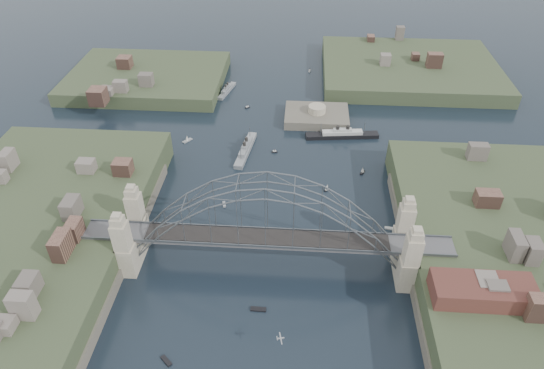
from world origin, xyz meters
The scene contains 23 objects.
ground centered at (0.00, 0.00, 0.00)m, with size 500.00×500.00×0.00m, color black.
bridge centered at (0.00, 0.00, 12.32)m, with size 84.00×13.80×24.60m.
shore_west centered at (-57.32, 0.00, 1.97)m, with size 50.50×90.00×12.00m.
shore_east centered at (57.32, 0.00, 1.97)m, with size 50.50×90.00×12.00m.
headland_nw centered at (-55.00, 95.00, 0.50)m, with size 60.00×45.00×9.00m, color #364328.
headland_ne centered at (50.00, 110.00, 0.75)m, with size 70.00×55.00×9.50m, color #364328.
fort_island centered at (12.00, 70.00, -0.34)m, with size 22.00×16.00×9.40m.
wharf_shed centered at (44.00, -14.00, 10.00)m, with size 20.00×8.00×4.00m, color #592D26.
naval_cruiser_near centered at (-10.43, 47.84, 0.93)m, with size 5.18×20.23×6.01m.
naval_cruiser_far centered at (-22.40, 89.26, 0.76)m, with size 5.33×14.56×4.89m.
ocean_liner centered at (20.41, 58.91, 0.91)m, with size 24.22×5.99×5.89m.
aeroplane centered at (4.49, -25.24, 6.57)m, with size 1.51×2.71×0.40m.
small_boat_a centered at (-13.34, 21.08, 0.15)m, with size 1.34×2.50×0.45m.
small_boat_b centered at (14.83, 29.56, 0.97)m, with size 1.82×1.70×2.38m.
small_boat_c centered at (-0.75, -13.68, 0.15)m, with size 3.38×1.17×0.45m.
small_boat_d centered at (25.58, 38.84, 0.89)m, with size 1.71×2.36×2.38m.
small_boat_e centered at (-30.26, 52.90, 0.67)m, with size 3.09×3.54×2.38m.
small_boat_f centered at (-1.31, 48.16, 0.29)m, with size 1.87×0.90×1.43m.
small_boat_h centered at (-13.16, 77.07, 0.29)m, with size 1.73×1.66×1.43m.
small_boat_i centered at (30.69, 14.39, 0.15)m, with size 2.70×1.19×0.45m.
small_boat_j centered at (-17.47, -27.33, 0.15)m, with size 2.67×2.56×0.45m.
small_boat_k centered at (9.29, 110.76, 0.29)m, with size 0.99×2.07×1.43m.
small_boat_l centered at (-34.02, 24.07, 0.15)m, with size 1.13×2.62×0.45m.
Camera 1 is at (6.87, -80.66, 84.49)m, focal length 32.14 mm.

